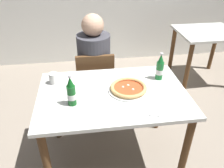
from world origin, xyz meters
TOP-DOWN VIEW (x-y plane):
  - ground_plane at (0.00, 0.00)m, footprint 8.00×8.00m
  - dining_table_main at (0.00, 0.00)m, footprint 1.20×0.80m
  - chair_behind_table at (-0.11, 0.61)m, footprint 0.40×0.40m
  - diner_seated at (-0.10, 0.66)m, footprint 0.34×0.34m
  - dining_table_background at (1.48, 1.28)m, footprint 0.80×0.70m
  - pizza_margherita_near at (0.13, 0.01)m, footprint 0.33×0.33m
  - beer_bottle_left at (0.43, 0.16)m, footprint 0.07×0.07m
  - beer_bottle_center at (-0.32, -0.11)m, footprint 0.07×0.07m
  - napkin_with_cutlery at (0.27, -0.25)m, footprint 0.23×0.23m
  - paper_cup at (-0.48, 0.21)m, footprint 0.07×0.07m

SIDE VIEW (x-z plane):
  - ground_plane at x=0.00m, z-range 0.00..0.00m
  - chair_behind_table at x=-0.11m, z-range 0.06..0.91m
  - diner_seated at x=-0.10m, z-range -0.02..1.19m
  - dining_table_background at x=1.48m, z-range 0.22..0.97m
  - dining_table_main at x=0.00m, z-range 0.26..1.01m
  - napkin_with_cutlery at x=0.27m, z-range 0.75..0.76m
  - pizza_margherita_near at x=0.13m, z-range 0.75..0.79m
  - paper_cup at x=-0.48m, z-range 0.75..0.84m
  - beer_bottle_left at x=0.43m, z-range 0.73..0.98m
  - beer_bottle_center at x=-0.32m, z-range 0.73..0.98m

